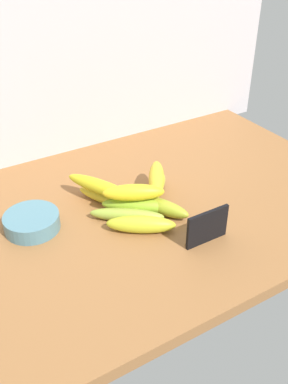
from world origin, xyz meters
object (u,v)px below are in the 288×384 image
at_px(banana_5, 106,198).
at_px(banana_7, 157,178).
at_px(banana_1, 160,206).
at_px(banana_8, 133,192).
at_px(fruit_bowl, 32,222).
at_px(chalkboard_sign, 207,228).
at_px(banana_6, 101,187).
at_px(banana_4, 139,206).
at_px(banana_0, 156,189).
at_px(banana_3, 141,224).
at_px(banana_2, 127,215).

bearing_deg(banana_5, banana_7, -18.23).
xyz_separation_m(banana_1, banana_8, (-0.06, 0.03, 0.04)).
bearing_deg(banana_8, fruit_bowl, 163.57).
bearing_deg(chalkboard_sign, banana_8, 115.47).
bearing_deg(banana_6, banana_7, -18.58).
relative_size(banana_4, banana_8, 1.23).
relative_size(chalkboard_sign, banana_5, 0.64).
bearing_deg(banana_0, banana_8, -157.36).
bearing_deg(banana_6, chalkboard_sign, -62.27).
relative_size(banana_3, banana_8, 1.08).
relative_size(fruit_bowl, banana_1, 0.84).
xyz_separation_m(banana_1, banana_4, (-0.05, 0.03, 0.00)).
distance_m(chalkboard_sign, banana_5, 0.29).
xyz_separation_m(chalkboard_sign, banana_5, (-0.13, 0.26, -0.02)).
distance_m(banana_2, banana_4, 0.05).
bearing_deg(banana_1, fruit_bowl, 160.49).
height_order(chalkboard_sign, banana_3, chalkboard_sign).
xyz_separation_m(banana_4, banana_8, (-0.01, 0.00, 0.04)).
bearing_deg(banana_5, banana_6, 157.29).
bearing_deg(chalkboard_sign, fruit_bowl, 142.22).
height_order(fruit_bowl, banana_1, banana_1).
xyz_separation_m(fruit_bowl, banana_4, (0.25, -0.07, 0.00)).
relative_size(banana_1, banana_5, 0.91).
xyz_separation_m(banana_0, banana_4, (-0.08, -0.04, 0.00)).
relative_size(banana_0, banana_4, 0.86).
distance_m(banana_1, banana_3, 0.09).
relative_size(banana_2, banana_7, 1.11).
relative_size(banana_5, banana_6, 0.83).
bearing_deg(banana_8, banana_1, -31.15).
relative_size(chalkboard_sign, banana_2, 0.60).
bearing_deg(banana_7, fruit_bowl, 173.17).
xyz_separation_m(banana_1, banana_6, (-0.11, 0.11, 0.03)).
relative_size(banana_3, banana_6, 0.79).
relative_size(banana_3, banana_7, 1.00).
relative_size(banana_1, banana_6, 0.75).
bearing_deg(banana_7, chalkboard_sign, -90.73).
bearing_deg(chalkboard_sign, banana_7, 89.27).
relative_size(banana_0, banana_2, 0.88).
bearing_deg(banana_1, banana_8, 148.85).
xyz_separation_m(fruit_bowl, banana_5, (0.20, 0.00, -0.00)).
bearing_deg(fruit_bowl, banana_4, -16.67).
xyz_separation_m(banana_3, banana_7, (0.11, 0.10, 0.04)).
bearing_deg(banana_2, banana_4, 19.69).
xyz_separation_m(banana_3, banana_4, (0.03, 0.07, -0.00)).
bearing_deg(banana_1, banana_5, 131.71).
distance_m(chalkboard_sign, banana_8, 0.20).
distance_m(banana_3, banana_5, 0.15).
bearing_deg(banana_3, banana_5, 96.36).
distance_m(banana_5, banana_7, 0.14).
bearing_deg(banana_5, chalkboard_sign, -63.76).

